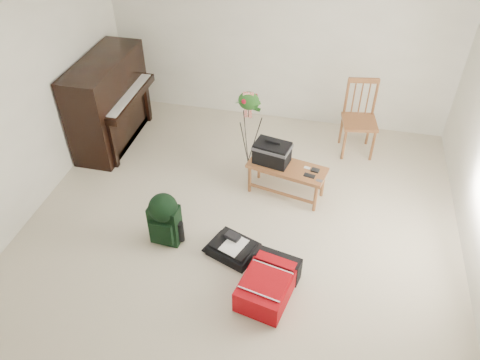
% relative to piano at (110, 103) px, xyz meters
% --- Properties ---
extents(floor, '(5.00, 5.50, 0.01)m').
position_rel_piano_xyz_m(floor, '(2.19, -1.60, -0.60)').
color(floor, beige).
rests_on(floor, ground).
extents(ceiling, '(5.00, 5.50, 0.01)m').
position_rel_piano_xyz_m(ceiling, '(2.19, -1.60, 1.90)').
color(ceiling, white).
rests_on(ceiling, wall_back).
extents(wall_back, '(5.00, 0.04, 2.50)m').
position_rel_piano_xyz_m(wall_back, '(2.19, 1.15, 0.65)').
color(wall_back, white).
rests_on(wall_back, floor).
extents(wall_left, '(0.04, 5.50, 2.50)m').
position_rel_piano_xyz_m(wall_left, '(-0.31, -1.60, 0.65)').
color(wall_left, white).
rests_on(wall_left, floor).
extents(piano, '(0.71, 1.50, 1.25)m').
position_rel_piano_xyz_m(piano, '(0.00, 0.00, 0.00)').
color(piano, black).
rests_on(piano, floor).
extents(bench, '(1.02, 0.57, 0.74)m').
position_rel_piano_xyz_m(bench, '(2.46, -0.64, -0.08)').
color(bench, brown).
rests_on(bench, floor).
extents(dining_chair, '(0.52, 0.52, 1.04)m').
position_rel_piano_xyz_m(dining_chair, '(3.43, 0.52, -0.09)').
color(dining_chair, brown).
rests_on(dining_chair, floor).
extents(red_suitcase, '(0.60, 0.78, 0.30)m').
position_rel_piano_xyz_m(red_suitcase, '(2.67, -2.19, -0.44)').
color(red_suitcase, '#A80713').
rests_on(red_suitcase, floor).
extents(black_duffel, '(0.60, 0.54, 0.21)m').
position_rel_piano_xyz_m(black_duffel, '(2.20, -1.77, -0.52)').
color(black_duffel, black).
rests_on(black_duffel, floor).
extents(green_backpack, '(0.34, 0.32, 0.66)m').
position_rel_piano_xyz_m(green_backpack, '(1.42, -1.75, -0.24)').
color(green_backpack, black).
rests_on(green_backpack, floor).
extents(flower_stand, '(0.37, 0.37, 1.11)m').
position_rel_piano_xyz_m(flower_stand, '(2.00, -0.10, -0.06)').
color(flower_stand, black).
rests_on(flower_stand, floor).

